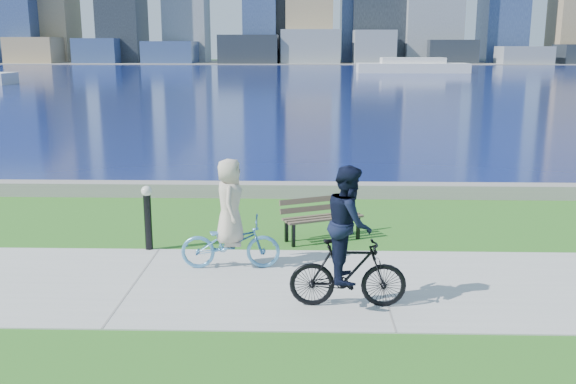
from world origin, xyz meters
The scene contains 10 objects.
ground centered at (0.00, 0.00, 0.00)m, with size 320.00×320.00×0.00m, color #26641A.
concrete_path centered at (0.00, 0.00, 0.01)m, with size 80.00×3.50×0.02m, color #ABABA5.
seawall centered at (0.00, 6.20, 0.17)m, with size 90.00×0.50×0.35m, color gray.
bay_water centered at (0.00, 72.00, 0.00)m, with size 320.00×131.00×0.01m, color #0C174E.
far_shore centered at (0.00, 130.00, 0.06)m, with size 320.00×30.00×0.12m, color gray.
ferry_far centered at (13.31, 80.18, 0.85)m, with size 15.08×4.31×2.05m.
park_bench centered at (-0.93, 2.54, 0.51)m, with size 1.69×1.15×0.83m.
bollard_lamp centered at (-4.19, 1.75, 0.71)m, with size 0.20×0.20×1.25m.
cyclist_woman centered at (-2.52, 0.76, 0.73)m, with size 0.69×1.74×1.92m.
cyclist_man centered at (-0.60, -0.87, 0.91)m, with size 0.64×1.72×2.12m.
Camera 1 is at (-1.23, -9.76, 3.80)m, focal length 40.00 mm.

